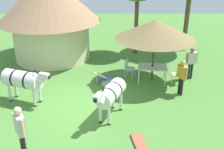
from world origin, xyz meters
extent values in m
plane|color=#4C8236|center=(0.00, 0.00, 0.00)|extent=(36.00, 36.00, 0.00)
cylinder|color=beige|center=(-2.39, 5.51, 1.08)|extent=(4.25, 4.25, 2.17)
cylinder|color=#523734|center=(2.96, 2.28, 1.05)|extent=(0.10, 0.10, 2.10)
cone|color=olive|center=(2.96, 2.28, 2.54)|extent=(3.63, 3.63, 0.87)
cube|color=silver|center=(2.96, 2.28, 0.72)|extent=(1.46, 1.07, 0.04)
cylinder|color=silver|center=(2.40, 2.75, 0.35)|extent=(0.06, 0.06, 0.70)
cylinder|color=silver|center=(3.63, 2.60, 0.35)|extent=(0.06, 0.06, 0.70)
cylinder|color=silver|center=(2.30, 1.97, 0.35)|extent=(0.06, 0.06, 0.70)
cylinder|color=silver|center=(3.53, 1.82, 0.35)|extent=(0.06, 0.06, 0.70)
cube|color=white|center=(4.06, 2.02, 0.45)|extent=(0.51, 0.53, 0.04)
cube|color=white|center=(4.25, 1.97, 0.68)|extent=(0.14, 0.44, 0.45)
cylinder|color=white|center=(3.84, 1.88, 0.23)|extent=(0.04, 0.04, 0.45)
cylinder|color=white|center=(3.93, 2.25, 0.23)|extent=(0.04, 0.04, 0.45)
cylinder|color=white|center=(4.19, 1.79, 0.23)|extent=(0.04, 0.04, 0.45)
cylinder|color=white|center=(4.28, 2.16, 0.23)|extent=(0.04, 0.04, 0.45)
cube|color=silver|center=(1.93, 2.73, 0.45)|extent=(0.56, 0.57, 0.04)
cube|color=silver|center=(1.75, 2.81, 0.68)|extent=(0.21, 0.42, 0.45)
cylinder|color=silver|center=(2.17, 2.83, 0.23)|extent=(0.04, 0.04, 0.45)
cylinder|color=silver|center=(2.02, 2.49, 0.23)|extent=(0.04, 0.04, 0.45)
cylinder|color=silver|center=(1.84, 2.98, 0.23)|extent=(0.04, 0.04, 0.45)
cylinder|color=silver|center=(1.69, 2.63, 0.23)|extent=(0.04, 0.04, 0.45)
cylinder|color=black|center=(3.97, 0.95, 0.39)|extent=(0.12, 0.12, 0.79)
cylinder|color=black|center=(4.04, 0.83, 0.39)|extent=(0.12, 0.12, 0.79)
cube|color=gold|center=(4.00, 0.89, 1.07)|extent=(0.39, 0.47, 0.56)
cylinder|color=tan|center=(3.88, 1.10, 1.09)|extent=(0.08, 0.08, 0.53)
cylinder|color=tan|center=(4.12, 0.68, 1.09)|extent=(0.08, 0.08, 0.53)
sphere|color=tan|center=(4.00, 0.89, 1.48)|extent=(0.21, 0.21, 0.21)
cylinder|color=black|center=(4.78, 2.49, 0.40)|extent=(0.12, 0.12, 0.80)
cylinder|color=black|center=(4.92, 2.51, 0.40)|extent=(0.12, 0.12, 0.80)
cube|color=silver|center=(4.85, 2.50, 1.08)|extent=(0.46, 0.26, 0.57)
cylinder|color=#96714A|center=(4.60, 2.47, 1.10)|extent=(0.08, 0.08, 0.53)
cylinder|color=#96714A|center=(5.09, 2.54, 1.10)|extent=(0.08, 0.08, 0.53)
sphere|color=#96714A|center=(4.85, 2.50, 1.49)|extent=(0.22, 0.22, 0.22)
cylinder|color=black|center=(-1.66, -2.97, 0.44)|extent=(0.13, 0.13, 0.88)
cylinder|color=black|center=(-1.57, -3.10, 0.44)|extent=(0.13, 0.13, 0.88)
cube|color=beige|center=(-1.62, -3.04, 1.19)|extent=(0.45, 0.52, 0.62)
cylinder|color=beige|center=(-1.77, -2.82, 1.21)|extent=(0.09, 0.09, 0.59)
cylinder|color=beige|center=(-1.46, -3.26, 1.21)|extent=(0.09, 0.09, 0.59)
sphere|color=beige|center=(-1.62, -3.04, 1.64)|extent=(0.24, 0.24, 0.24)
cube|color=teal|center=(0.74, 2.05, 0.22)|extent=(0.74, 0.73, 0.03)
cube|color=white|center=(0.51, 1.91, 0.45)|extent=(0.72, 0.71, 0.34)
cube|color=beige|center=(0.56, 2.25, 0.11)|extent=(0.54, 0.34, 0.22)
cube|color=beige|center=(0.83, 1.80, 0.11)|extent=(0.54, 0.34, 0.22)
cylinder|color=silver|center=(0.99, -0.79, 0.98)|extent=(1.17, 1.56, 0.62)
cylinder|color=black|center=(1.11, -0.53, 0.98)|extent=(0.61, 0.34, 0.64)
cylinder|color=black|center=(0.88, -1.03, 0.98)|extent=(0.61, 0.34, 0.64)
cylinder|color=silver|center=(0.69, -1.44, 1.16)|extent=(0.48, 0.60, 0.49)
cube|color=silver|center=(0.57, -1.69, 1.32)|extent=(0.33, 0.44, 0.20)
cube|color=black|center=(0.49, -1.86, 1.29)|extent=(0.16, 0.16, 0.12)
cube|color=black|center=(0.69, -1.44, 1.36)|extent=(0.19, 0.35, 0.28)
cylinder|color=silver|center=(0.92, -1.36, 0.38)|extent=(0.11, 0.11, 0.75)
cylinder|color=black|center=(0.92, -1.36, 0.03)|extent=(0.13, 0.13, 0.06)
cylinder|color=silver|center=(0.60, -1.21, 0.38)|extent=(0.11, 0.11, 0.75)
cylinder|color=black|center=(0.60, -1.21, 0.03)|extent=(0.13, 0.13, 0.06)
cylinder|color=silver|center=(1.38, -0.37, 0.38)|extent=(0.11, 0.11, 0.75)
cylinder|color=black|center=(1.38, -0.37, 0.03)|extent=(0.13, 0.13, 0.06)
cylinder|color=silver|center=(1.07, -0.23, 0.38)|extent=(0.11, 0.11, 0.75)
cylinder|color=black|center=(1.07, -0.23, 0.03)|extent=(0.13, 0.13, 0.06)
cylinder|color=black|center=(1.32, -0.10, 0.88)|extent=(0.15, 0.23, 0.53)
cylinder|color=silver|center=(-2.57, 0.32, 1.01)|extent=(1.73, 1.21, 0.68)
cylinder|color=black|center=(-2.86, 0.44, 1.01)|extent=(0.33, 0.68, 0.70)
cylinder|color=black|center=(-2.30, 0.22, 1.01)|extent=(0.33, 0.68, 0.70)
cylinder|color=silver|center=(-1.83, 0.03, 1.19)|extent=(0.62, 0.49, 0.51)
cube|color=silver|center=(-1.56, -0.07, 1.35)|extent=(0.44, 0.31, 0.20)
cube|color=black|center=(-1.40, -0.14, 1.32)|extent=(0.16, 0.16, 0.12)
cube|color=black|center=(-1.83, 0.03, 1.39)|extent=(0.36, 0.17, 0.28)
cylinder|color=silver|center=(-1.93, 0.28, 0.38)|extent=(0.11, 0.11, 0.75)
cylinder|color=black|center=(-1.93, 0.28, 0.03)|extent=(0.13, 0.13, 0.06)
cylinder|color=silver|center=(-2.07, -0.07, 0.38)|extent=(0.11, 0.11, 0.75)
cylinder|color=black|center=(-2.07, -0.07, 0.03)|extent=(0.13, 0.13, 0.06)
cylinder|color=silver|center=(-3.06, 0.72, 0.38)|extent=(0.11, 0.11, 0.75)
cylinder|color=black|center=(-3.06, 0.72, 0.03)|extent=(0.13, 0.13, 0.06)
cylinder|color=silver|center=(-3.20, 0.36, 0.38)|extent=(0.11, 0.11, 0.75)
cylinder|color=black|center=(-3.20, 0.36, 0.03)|extent=(0.13, 0.13, 0.06)
cylinder|color=black|center=(-3.35, 0.63, 0.91)|extent=(0.24, 0.13, 0.53)
cylinder|color=brown|center=(2.50, 6.24, 1.60)|extent=(0.24, 0.24, 3.20)
cylinder|color=brown|center=(5.61, 6.77, 1.68)|extent=(0.28, 0.28, 3.36)
camera|label=1|loc=(0.99, -9.41, 5.64)|focal=43.01mm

